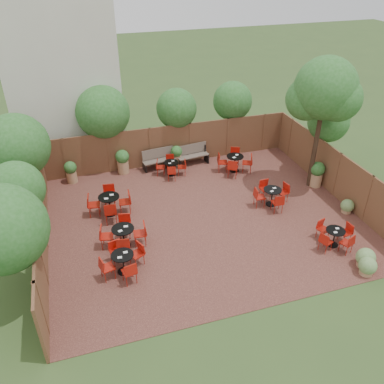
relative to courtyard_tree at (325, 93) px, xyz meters
name	(u,v)px	position (x,y,z in m)	size (l,w,h in m)	color
ground	(203,218)	(-5.39, -0.99, -4.30)	(80.00, 80.00, 0.00)	#354F23
courtyard_paving	(203,218)	(-5.39, -0.99, -4.29)	(12.00, 10.00, 0.02)	#3E1F19
fence_back	(171,145)	(-5.39, 4.01, -3.30)	(12.00, 0.08, 2.00)	brown
fence_left	(42,225)	(-11.39, -0.99, -3.30)	(0.08, 10.00, 2.00)	brown
fence_right	(337,174)	(0.61, -0.99, -3.30)	(0.08, 10.00, 2.00)	brown
neighbour_building	(63,75)	(-9.89, 7.01, -0.30)	(5.00, 4.00, 8.00)	beige
overhang_foliage	(111,141)	(-8.43, 1.57, -1.62)	(15.50, 10.71, 2.54)	#235C1D
courtyard_tree	(325,93)	(0.00, 0.00, 0.00)	(2.71, 2.61, 5.74)	black
park_bench_left	(159,159)	(-6.10, 3.64, -3.77)	(1.65, 0.72, 0.99)	brown
park_bench_right	(192,154)	(-4.40, 3.64, -3.78)	(1.63, 0.72, 0.98)	brown
bistro_tables	(189,204)	(-5.85, -0.50, -3.84)	(9.00, 8.25, 0.95)	black
planters	(180,165)	(-5.37, 2.53, -3.68)	(11.08, 4.46, 1.17)	#9F744F
low_shrubs	(361,246)	(-0.81, -4.69, -3.97)	(2.15, 3.85, 0.70)	#9F744F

